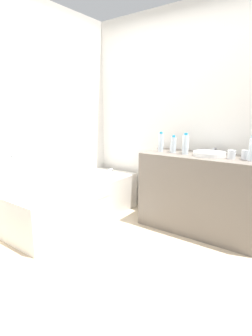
{
  "coord_description": "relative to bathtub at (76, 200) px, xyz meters",
  "views": [
    {
      "loc": [
        -1.54,
        -1.21,
        1.34
      ],
      "look_at": [
        0.51,
        0.28,
        0.77
      ],
      "focal_mm": 27.43,
      "sensor_mm": 36.0,
      "label": 1
    }
  ],
  "objects": [
    {
      "name": "wall_right_mirror",
      "position": [
        0.97,
        -1.06,
        1.02
      ],
      "size": [
        0.1,
        3.19,
        2.56
      ],
      "primitive_type": "cube",
      "color": "silver",
      "rests_on": "ground_plane"
    },
    {
      "name": "bathtub",
      "position": [
        0.0,
        0.0,
        0.0
      ],
      "size": [
        1.69,
        0.67,
        1.18
      ],
      "color": "white",
      "rests_on": "ground_plane"
    },
    {
      "name": "water_bottle_4",
      "position": [
        0.68,
        -1.11,
        0.69
      ],
      "size": [
        0.06,
        0.06,
        0.18
      ],
      "color": "silver",
      "rests_on": "vanity_counter"
    },
    {
      "name": "sink_faucet",
      "position": [
        0.84,
        -1.4,
        0.64
      ],
      "size": [
        0.1,
        0.15,
        0.07
      ],
      "color": "#A0A0A5",
      "rests_on": "vanity_counter"
    },
    {
      "name": "drinking_glass_2",
      "position": [
        0.68,
        -0.95,
        0.65
      ],
      "size": [
        0.07,
        0.07,
        0.09
      ],
      "primitive_type": "cylinder",
      "color": "white",
      "rests_on": "vanity_counter"
    },
    {
      "name": "sink_basin",
      "position": [
        0.64,
        -1.4,
        0.63
      ],
      "size": [
        0.34,
        0.34,
        0.05
      ],
      "primitive_type": "cylinder",
      "color": "white",
      "rests_on": "vanity_counter"
    },
    {
      "name": "water_bottle_3",
      "position": [
        0.59,
        -1.14,
        0.72
      ],
      "size": [
        0.07,
        0.07,
        0.23
      ],
      "color": "silver",
      "rests_on": "vanity_counter"
    },
    {
      "name": "bath_mat",
      "position": [
        -0.17,
        -0.54,
        -0.26
      ],
      "size": [
        0.55,
        0.32,
        0.01
      ],
      "primitive_type": "cube",
      "color": "white",
      "rests_on": "ground_plane"
    },
    {
      "name": "vanity_counter",
      "position": [
        0.64,
        -1.34,
        0.17
      ],
      "size": [
        0.55,
        1.33,
        0.87
      ],
      "primitive_type": "cube",
      "color": "#6B6056",
      "rests_on": "ground_plane"
    },
    {
      "name": "drinking_glass_0",
      "position": [
        0.65,
        -1.75,
        0.65
      ],
      "size": [
        0.07,
        0.07,
        0.09
      ],
      "primitive_type": "cylinder",
      "color": "white",
      "rests_on": "vanity_counter"
    },
    {
      "name": "ground_plane",
      "position": [
        -0.53,
        -1.06,
        -0.26
      ],
      "size": [
        3.9,
        3.9,
        0.0
      ],
      "primitive_type": "plane",
      "color": "#C1AD8E"
    },
    {
      "name": "wall_back_tiled",
      "position": [
        -0.53,
        0.38,
        1.02
      ],
      "size": [
        3.3,
        0.1,
        2.56
      ],
      "primitive_type": "cube",
      "color": "silver",
      "rests_on": "ground_plane"
    },
    {
      "name": "drinking_glass_1",
      "position": [
        0.59,
        -1.64,
        0.65
      ],
      "size": [
        0.08,
        0.08,
        0.09
      ],
      "primitive_type": "cylinder",
      "color": "white",
      "rests_on": "vanity_counter"
    },
    {
      "name": "water_bottle_1",
      "position": [
        0.6,
        -0.99,
        0.7
      ],
      "size": [
        0.06,
        0.06,
        0.2
      ],
      "color": "silver",
      "rests_on": "vanity_counter"
    },
    {
      "name": "water_bottle_2",
      "position": [
        0.61,
        -0.83,
        0.71
      ],
      "size": [
        0.06,
        0.06,
        0.23
      ],
      "color": "silver",
      "rests_on": "vanity_counter"
    }
  ]
}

